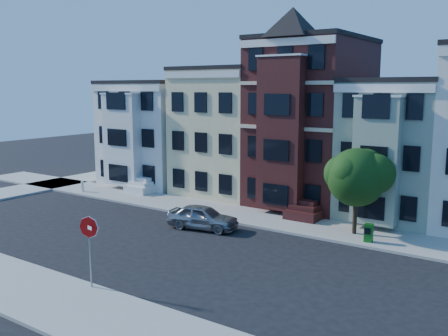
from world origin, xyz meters
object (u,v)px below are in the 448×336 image
Objects in this scene: stop_sign at (90,247)px; newspaper_box at (369,233)px; street_tree at (356,181)px; fire_hydrant at (83,187)px; parked_car at (203,217)px.

newspaper_box is at bearing 69.50° from stop_sign.
stop_sign is at bearing -114.67° from street_tree.
stop_sign is (-6.54, -14.24, -1.36)m from street_tree.
newspaper_box is 1.47× the size of fire_hydrant.
stop_sign is (1.73, -10.31, 1.17)m from parked_car.
newspaper_box is 24.12m from fire_hydrant.
parked_car is 4.34× the size of newspaper_box.
street_tree is 6.11× the size of newspaper_box.
fire_hydrant is 0.20× the size of stop_sign.
parked_car is at bearing 109.63° from stop_sign.
fire_hydrant is at bearing 171.81° from newspaper_box.
street_tree is at bearing 2.79° from fire_hydrant.
fire_hydrant is (-14.62, 2.82, -0.26)m from parked_car.
fire_hydrant is (-22.89, -1.11, -2.79)m from street_tree.
street_tree reaches higher than fire_hydrant.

